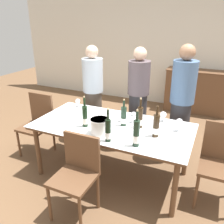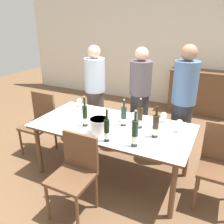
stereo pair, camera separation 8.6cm
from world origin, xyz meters
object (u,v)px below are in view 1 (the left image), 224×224
object	(u,v)px
wine_glass_1	(179,122)
wine_glass_3	(134,115)
wine_glass_0	(78,102)
chair_right_end	(220,159)
wine_bottle_2	(136,134)
person_guest_right	(181,105)
wine_bottle_1	(140,118)
ice_bucket	(100,126)
wine_glass_5	(102,113)
wine_bottle_3	(108,131)
chair_near_front	(77,170)
person_host	(93,95)
dining_table	(112,130)
wine_bottle_0	(124,117)
wine_glass_2	(123,115)
wine_bottle_4	(156,126)
wine_bottle_5	(85,117)
wine_glass_4	(163,115)
chair_left_end	(38,120)
sideboard_cabinet	(198,92)
person_guest_left	(138,100)

from	to	relation	value
wine_glass_1	wine_glass_3	xyz separation A→B (m)	(-0.58, 0.01, -0.01)
wine_glass_0	chair_right_end	distance (m)	2.06
wine_bottle_2	person_guest_right	distance (m)	1.17
chair_right_end	wine_bottle_1	bearing A→B (deg)	179.97
ice_bucket	wine_glass_5	xyz separation A→B (m)	(-0.14, 0.34, 0.00)
wine_bottle_3	chair_near_front	bearing A→B (deg)	-119.87
wine_bottle_2	wine_glass_1	distance (m)	0.64
wine_bottle_3	person_host	xyz separation A→B (m)	(-0.85, 1.20, -0.07)
dining_table	wine_bottle_1	size ratio (longest dim) A/B	5.17
wine_bottle_0	person_guest_right	xyz separation A→B (m)	(0.58, 0.72, -0.01)
wine_bottle_1	ice_bucket	bearing A→B (deg)	-137.38
wine_glass_1	wine_glass_2	bearing A→B (deg)	-177.50
wine_glass_0	person_guest_right	world-z (taller)	person_guest_right
wine_bottle_4	wine_bottle_5	distance (m)	0.87
chair_near_front	wine_bottle_1	bearing A→B (deg)	63.77
wine_bottle_2	chair_near_front	size ratio (longest dim) A/B	0.46
wine_bottle_2	wine_bottle_3	size ratio (longest dim) A/B	1.06
wine_bottle_3	wine_bottle_5	distance (m)	0.47
wine_bottle_3	wine_bottle_4	size ratio (longest dim) A/B	1.04
wine_bottle_5	wine_glass_1	world-z (taller)	wine_bottle_5
wine_glass_0	wine_glass_4	xyz separation A→B (m)	(1.29, 0.01, 0.00)
dining_table	wine_glass_3	size ratio (longest dim) A/B	13.89
wine_bottle_5	person_guest_right	distance (m)	1.38
wine_bottle_4	wine_bottle_1	bearing A→B (deg)	148.66
chair_left_end	person_host	world-z (taller)	person_host
wine_glass_4	person_host	world-z (taller)	person_host
wine_glass_2	wine_glass_0	bearing A→B (deg)	165.08
ice_bucket	wine_bottle_5	size ratio (longest dim) A/B	0.59
wine_bottle_3	wine_glass_0	distance (m)	1.15
sideboard_cabinet	person_guest_left	size ratio (longest dim) A/B	0.88
sideboard_cabinet	dining_table	xyz separation A→B (m)	(-0.76, -2.87, 0.21)
sideboard_cabinet	person_host	size ratio (longest dim) A/B	0.88
wine_bottle_4	chair_near_front	bearing A→B (deg)	-133.75
wine_bottle_0	wine_bottle_5	xyz separation A→B (m)	(-0.42, -0.22, 0.01)
wine_glass_0	wine_glass_5	size ratio (longest dim) A/B	0.92
wine_bottle_4	chair_left_end	xyz separation A→B (m)	(-1.86, 0.15, -0.34)
ice_bucket	wine_bottle_2	xyz separation A→B (m)	(0.48, -0.10, 0.05)
sideboard_cabinet	chair_left_end	bearing A→B (deg)	-126.32
wine_bottle_2	wine_bottle_1	bearing A→B (deg)	103.57
wine_glass_3	ice_bucket	bearing A→B (deg)	-118.70
wine_bottle_1	person_guest_left	bearing A→B (deg)	110.27
wine_bottle_5	wine_glass_1	size ratio (longest dim) A/B	2.46
wine_bottle_0	chair_right_end	xyz separation A→B (m)	(1.15, 0.03, -0.31)
wine_glass_1	wine_glass_2	world-z (taller)	wine_glass_1
wine_glass_4	person_guest_right	size ratio (longest dim) A/B	0.08
sideboard_cabinet	wine_glass_5	size ratio (longest dim) A/B	10.09
wine_bottle_1	wine_bottle_4	world-z (taller)	wine_bottle_1
ice_bucket	chair_right_end	size ratio (longest dim) A/B	0.25
wine_bottle_5	chair_near_front	distance (m)	0.70
person_guest_right	wine_bottle_1	bearing A→B (deg)	-118.48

